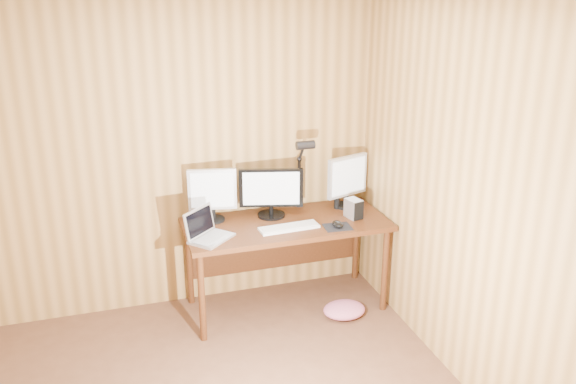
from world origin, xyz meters
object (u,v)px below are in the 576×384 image
monitor_right (347,180)px  mouse (338,224)px  monitor_left (212,193)px  speaker (337,202)px  keyboard (289,227)px  hard_drive (354,209)px  phone (270,231)px  laptop (206,231)px  desk_lamp (302,163)px  monitor_center (271,192)px  desk (283,233)px

monitor_right → mouse: size_ratio=3.74×
monitor_left → speaker: bearing=8.7°
keyboard → mouse: mouse is taller
hard_drive → phone: (-0.72, -0.07, -0.07)m
laptop → desk_lamp: (0.87, 0.35, 0.34)m
phone → desk_lamp: (0.38, 0.37, 0.39)m
laptop → hard_drive: laptop is taller
phone → mouse: bearing=-4.9°
hard_drive → phone: hard_drive is taller
monitor_center → speaker: monitor_center is taller
hard_drive → monitor_center: bearing=145.4°
monitor_center → desk_lamp: size_ratio=0.78×
desk → monitor_center: 0.35m
keyboard → hard_drive: size_ratio=2.94×
monitor_left → desk_lamp: size_ratio=0.66×
desk → mouse: size_ratio=13.55×
keyboard → speaker: size_ratio=4.14×
monitor_right → laptop: monitor_right is taller
desk → mouse: (0.35, -0.29, 0.15)m
monitor_right → keyboard: (-0.60, -0.30, -0.23)m
monitor_center → monitor_left: monitor_left is taller
monitor_left → monitor_right: 1.13m
keyboard → phone: bearing=-179.4°
monitor_left → keyboard: monitor_left is taller
desk → desk_lamp: desk_lamp is taller
monitor_right → keyboard: 0.71m
desk → hard_drive: (0.54, -0.14, 0.20)m
laptop → monitor_right: bearing=-28.9°
phone → speaker: (0.66, 0.30, 0.05)m
keyboard → desk_lamp: bearing=54.1°
monitor_right → hard_drive: (-0.04, -0.24, -0.16)m
monitor_center → mouse: 0.59m
hard_drive → laptop: bearing=168.0°
monitor_center → phone: monitor_center is taller
laptop → keyboard: size_ratio=0.83×
desk → monitor_center: monitor_center is taller
monitor_center → monitor_left: bearing=-171.0°
keyboard → speaker: (0.51, 0.29, 0.05)m
speaker → desk_lamp: size_ratio=0.18×
monitor_center → laptop: size_ratio=1.27×
monitor_left → monitor_center: bearing=5.4°
monitor_center → mouse: monitor_center is taller
monitor_left → speaker: 1.05m
desk → desk_lamp: bearing=36.5°
monitor_center → mouse: size_ratio=4.25×
desk → keyboard: size_ratio=3.39×
desk → monitor_right: size_ratio=3.62×
mouse → phone: 0.53m
speaker → monitor_center: bearing=-179.7°
monitor_right → hard_drive: monitor_right is taller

